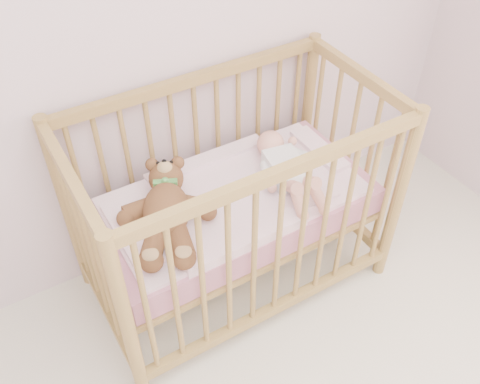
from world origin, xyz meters
TOP-DOWN VIEW (x-y plane):
  - wall_back at (0.00, 2.00)m, footprint 4.00×0.02m
  - crib at (0.46, 1.60)m, footprint 1.36×0.76m
  - mattress at (0.46, 1.60)m, footprint 1.22×0.62m
  - blanket at (0.46, 1.60)m, footprint 1.10×0.58m
  - baby at (0.72, 1.58)m, footprint 0.37×0.61m
  - teddy_bear at (0.14, 1.58)m, footprint 0.63×0.72m

SIDE VIEW (x-z plane):
  - mattress at x=0.46m, z-range 0.42..0.55m
  - crib at x=0.46m, z-range 0.00..1.00m
  - blanket at x=0.46m, z-range 0.53..0.59m
  - baby at x=0.72m, z-range 0.57..0.70m
  - teddy_bear at x=0.14m, z-range 0.56..0.73m
  - wall_back at x=0.00m, z-range 0.00..2.70m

